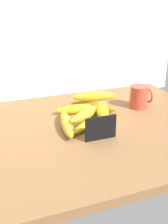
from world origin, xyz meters
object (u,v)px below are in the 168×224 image
at_px(banana_5, 103,111).
at_px(chalkboard_sign, 101,129).
at_px(coffee_mug, 140,97).
at_px(banana_6, 87,114).
at_px(banana_0, 90,123).
at_px(banana_7, 95,96).
at_px(banana_2, 101,122).
at_px(banana_3, 67,124).
at_px(banana_4, 93,107).
at_px(banana_1, 76,109).

bearing_deg(banana_5, chalkboard_sign, -117.91).
bearing_deg(coffee_mug, banana_6, -160.78).
bearing_deg(banana_0, banana_7, 61.01).
bearing_deg(banana_5, banana_6, 166.38).
distance_m(banana_2, banana_7, 0.17).
xyz_separation_m(coffee_mug, banana_6, (-0.28, -0.10, 0.00)).
bearing_deg(banana_2, banana_7, 75.42).
bearing_deg(chalkboard_sign, coffee_mug, 36.91).
relative_size(coffee_mug, banana_6, 0.55).
height_order(coffee_mug, banana_2, coffee_mug).
bearing_deg(banana_6, banana_3, 174.73).
height_order(banana_3, banana_4, banana_3).
relative_size(coffee_mug, banana_2, 0.51).
distance_m(banana_2, banana_5, 0.04).
xyz_separation_m(chalkboard_sign, banana_3, (-0.08, 0.11, -0.02)).
distance_m(chalkboard_sign, banana_6, 0.11).
xyz_separation_m(coffee_mug, banana_7, (-0.19, 0.04, 0.01)).
relative_size(banana_2, banana_7, 1.01).
xyz_separation_m(banana_2, banana_4, (0.03, 0.15, 0.00)).
distance_m(banana_2, banana_3, 0.13).
height_order(banana_2, banana_3, banana_3).
bearing_deg(chalkboard_sign, banana_0, 89.69).
distance_m(coffee_mug, banana_4, 0.21).
distance_m(banana_2, banana_4, 0.15).
bearing_deg(banana_5, banana_1, 111.13).
height_order(banana_1, banana_4, same).
xyz_separation_m(coffee_mug, banana_2, (-0.23, -0.12, -0.03)).
bearing_deg(coffee_mug, banana_3, -165.79).
xyz_separation_m(chalkboard_sign, banana_2, (0.04, 0.09, -0.02)).
relative_size(banana_0, banana_4, 1.03).
height_order(banana_3, banana_5, banana_5).
distance_m(chalkboard_sign, banana_4, 0.25).
distance_m(chalkboard_sign, banana_2, 0.10).
xyz_separation_m(banana_0, banana_2, (0.04, -0.02, 0.00)).
distance_m(banana_1, banana_2, 0.16).
xyz_separation_m(banana_4, banana_5, (-0.02, -0.14, 0.04)).
bearing_deg(banana_0, banana_5, -10.83).
relative_size(chalkboard_sign, banana_0, 0.55).
distance_m(banana_0, banana_3, 0.09).
bearing_deg(banana_2, banana_4, 78.83).
xyz_separation_m(chalkboard_sign, banana_4, (0.07, 0.24, -0.02)).
relative_size(banana_3, banana_4, 1.07).
bearing_deg(banana_7, banana_5, -101.54).
distance_m(banana_5, banana_6, 0.06).
bearing_deg(banana_1, banana_0, -87.00).
height_order(chalkboard_sign, banana_2, chalkboard_sign).
distance_m(banana_1, banana_4, 0.07).
xyz_separation_m(banana_0, banana_4, (0.07, 0.13, 0.00)).
bearing_deg(banana_4, banana_1, 179.24).
bearing_deg(banana_4, banana_3, -141.33).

